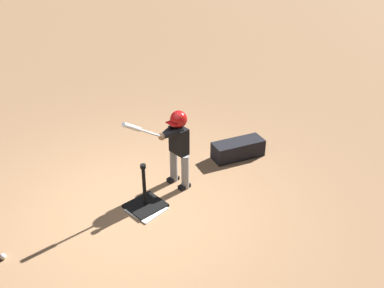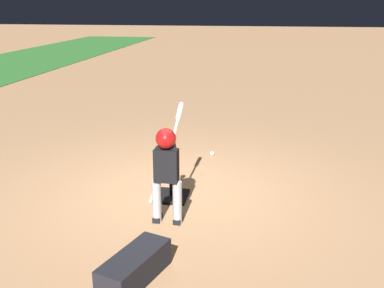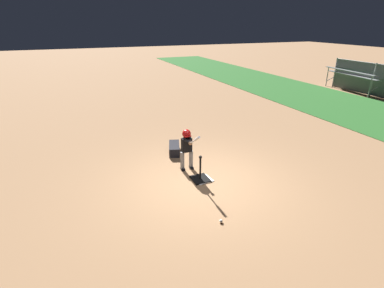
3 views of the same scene
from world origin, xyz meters
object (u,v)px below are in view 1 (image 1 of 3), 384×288
at_px(batting_tee, 145,202).
at_px(baseball, 3,256).
at_px(batter_child, 177,140).
at_px(equipment_bag, 238,149).

distance_m(batting_tee, baseball, 1.87).
bearing_deg(batter_child, equipment_bag, 177.01).
xyz_separation_m(baseball, equipment_bag, (-3.76, 0.32, 0.10)).
distance_m(batter_child, baseball, 2.63).
xyz_separation_m(batting_tee, equipment_bag, (-1.93, -0.03, 0.06)).
relative_size(batting_tee, batter_child, 0.52).
distance_m(baseball, equipment_bag, 3.78).
height_order(batting_tee, batter_child, batter_child).
bearing_deg(equipment_bag, batting_tee, 19.93).
distance_m(batter_child, equipment_bag, 1.40).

